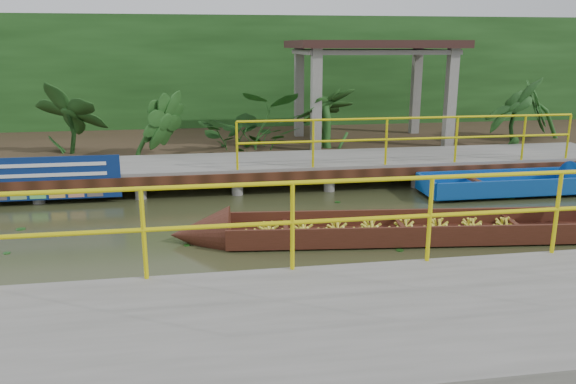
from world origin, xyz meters
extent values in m
plane|color=#282F17|center=(0.00, 0.00, 0.00)|extent=(80.00, 80.00, 0.00)
cube|color=#302618|center=(0.00, 7.50, 0.23)|extent=(30.00, 8.00, 0.45)
cube|color=slate|center=(0.00, 3.50, 0.50)|extent=(16.00, 2.00, 0.15)
cube|color=#321A0D|center=(0.00, 2.50, 0.42)|extent=(16.00, 0.12, 0.18)
cylinder|color=yellow|center=(2.75, 2.55, 1.57)|extent=(7.50, 0.05, 0.05)
cylinder|color=yellow|center=(2.75, 2.55, 1.12)|extent=(7.50, 0.05, 0.05)
cylinder|color=yellow|center=(2.75, 2.55, 1.07)|extent=(0.05, 0.05, 1.00)
cylinder|color=slate|center=(-6.00, 4.30, 0.22)|extent=(0.24, 0.24, 0.55)
cylinder|color=slate|center=(-4.00, 2.70, 0.22)|extent=(0.24, 0.24, 0.55)
cylinder|color=slate|center=(-4.00, 4.30, 0.22)|extent=(0.24, 0.24, 0.55)
cylinder|color=slate|center=(-2.00, 2.70, 0.22)|extent=(0.24, 0.24, 0.55)
cylinder|color=slate|center=(-2.00, 4.30, 0.22)|extent=(0.24, 0.24, 0.55)
cylinder|color=slate|center=(0.00, 2.70, 0.22)|extent=(0.24, 0.24, 0.55)
cylinder|color=slate|center=(0.00, 4.30, 0.22)|extent=(0.24, 0.24, 0.55)
cylinder|color=slate|center=(2.00, 2.70, 0.22)|extent=(0.24, 0.24, 0.55)
cylinder|color=slate|center=(2.00, 4.30, 0.22)|extent=(0.24, 0.24, 0.55)
cylinder|color=slate|center=(4.00, 2.70, 0.22)|extent=(0.24, 0.24, 0.55)
cylinder|color=slate|center=(4.00, 4.30, 0.22)|extent=(0.24, 0.24, 0.55)
cylinder|color=slate|center=(6.00, 2.70, 0.22)|extent=(0.24, 0.24, 0.55)
cylinder|color=slate|center=(6.00, 4.30, 0.22)|extent=(0.24, 0.24, 0.55)
cylinder|color=slate|center=(0.00, 2.70, 0.22)|extent=(0.24, 0.24, 0.55)
cube|color=slate|center=(1.00, -4.20, 0.30)|extent=(18.00, 2.40, 0.70)
cylinder|color=yellow|center=(1.00, -3.05, 1.65)|extent=(10.00, 0.05, 0.05)
cylinder|color=yellow|center=(1.00, -3.05, 1.20)|extent=(10.00, 0.05, 0.05)
cylinder|color=yellow|center=(1.00, -3.05, 1.15)|extent=(0.05, 0.05, 1.00)
cube|color=slate|center=(1.20, 5.10, 1.60)|extent=(0.25, 0.25, 2.80)
cube|color=slate|center=(4.80, 5.10, 1.60)|extent=(0.25, 0.25, 2.80)
cube|color=slate|center=(1.20, 7.50, 1.60)|extent=(0.25, 0.25, 2.80)
cube|color=slate|center=(4.80, 7.50, 1.60)|extent=(0.25, 0.25, 2.80)
cube|color=slate|center=(3.00, 6.30, 2.90)|extent=(4.00, 2.60, 0.12)
cube|color=#321C19|center=(3.00, 6.30, 3.10)|extent=(4.40, 3.00, 0.20)
cube|color=#173C13|center=(0.00, 10.00, 2.00)|extent=(30.00, 0.80, 4.00)
cube|color=#3B1C10|center=(2.41, -0.62, 0.06)|extent=(7.70, 1.74, 0.06)
cube|color=#3B1C10|center=(2.46, -0.14, 0.19)|extent=(7.61, 0.84, 0.32)
cube|color=#3B1C10|center=(2.36, -1.09, 0.19)|extent=(7.61, 0.84, 0.32)
cone|color=#3B1C10|center=(-1.82, -0.18, 0.13)|extent=(1.04, 1.01, 0.92)
cube|color=#0E439A|center=(4.57, 1.84, 0.11)|extent=(3.42, 1.03, 0.11)
cube|color=#0E439A|center=(4.57, 2.35, 0.25)|extent=(3.42, 0.07, 0.34)
cube|color=#0E439A|center=(4.57, 1.33, 0.25)|extent=(3.42, 0.07, 0.34)
cube|color=#0E439A|center=(2.86, 1.84, 0.25)|extent=(0.07, 1.03, 0.34)
cube|color=#321A0D|center=(4.00, 1.84, 0.30)|extent=(0.12, 1.03, 0.06)
cube|color=navy|center=(-4.72, 2.48, 0.55)|extent=(2.76, 0.03, 0.86)
cube|color=white|center=(-4.72, 2.46, 0.82)|extent=(2.24, 0.01, 0.07)
cube|color=white|center=(-4.72, 2.46, 0.62)|extent=(2.24, 0.01, 0.07)
imported|color=#173C13|center=(-4.88, 5.30, 1.36)|extent=(1.45, 1.45, 1.82)
imported|color=#173C13|center=(-2.88, 5.30, 1.36)|extent=(1.45, 1.45, 1.82)
imported|color=#173C13|center=(-0.38, 5.30, 1.36)|extent=(1.45, 1.45, 1.82)
imported|color=#173C13|center=(1.62, 5.30, 1.36)|extent=(1.45, 1.45, 1.82)
imported|color=#173C13|center=(6.62, 5.30, 1.36)|extent=(1.45, 1.45, 1.82)
imported|color=#173C13|center=(8.12, 5.30, 1.36)|extent=(1.45, 1.45, 1.82)
camera|label=1|loc=(-1.80, -8.85, 3.10)|focal=35.00mm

